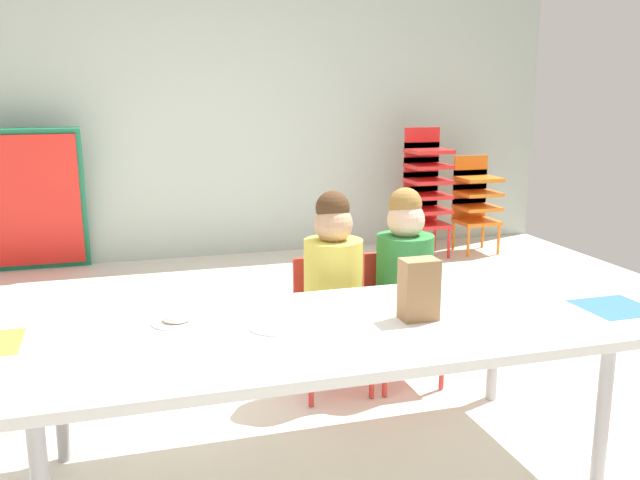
{
  "coord_description": "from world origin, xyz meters",
  "views": [
    {
      "loc": [
        -0.74,
        -3.0,
        1.37
      ],
      "look_at": [
        -0.01,
        -0.59,
        0.8
      ],
      "focal_mm": 38.79,
      "sensor_mm": 36.0,
      "label": 1
    }
  ],
  "objects_px": {
    "paper_plate_near_edge": "(177,322)",
    "paper_plate_center_table": "(275,327)",
    "craft_table": "(322,338)",
    "kid_chair_red_stack": "(426,185)",
    "kid_chair_orange_stack": "(475,198)",
    "seated_child_middle_seat": "(404,268)",
    "seated_child_near_camera": "(333,274)",
    "donut_powdered_on_plate": "(177,317)",
    "folded_activity_table": "(21,202)",
    "paper_bag_brown": "(419,289)"
  },
  "relations": [
    {
      "from": "paper_plate_near_edge",
      "to": "paper_plate_center_table",
      "type": "bearing_deg",
      "value": -25.14
    },
    {
      "from": "seated_child_near_camera",
      "to": "paper_plate_center_table",
      "type": "relative_size",
      "value": 5.1
    },
    {
      "from": "craft_table",
      "to": "kid_chair_red_stack",
      "type": "xyz_separation_m",
      "value": [
        1.77,
        2.93,
        0.06
      ]
    },
    {
      "from": "kid_chair_orange_stack",
      "to": "paper_bag_brown",
      "type": "bearing_deg",
      "value": -122.5
    },
    {
      "from": "folded_activity_table",
      "to": "donut_powdered_on_plate",
      "type": "xyz_separation_m",
      "value": [
        0.84,
        -3.07,
        0.04
      ]
    },
    {
      "from": "folded_activity_table",
      "to": "donut_powdered_on_plate",
      "type": "relative_size",
      "value": 10.62
    },
    {
      "from": "kid_chair_red_stack",
      "to": "paper_plate_near_edge",
      "type": "bearing_deg",
      "value": -129.38
    },
    {
      "from": "seated_child_near_camera",
      "to": "kid_chair_orange_stack",
      "type": "relative_size",
      "value": 1.15
    },
    {
      "from": "paper_plate_center_table",
      "to": "donut_powdered_on_plate",
      "type": "relative_size",
      "value": 1.76
    },
    {
      "from": "craft_table",
      "to": "paper_plate_near_edge",
      "type": "relative_size",
      "value": 10.86
    },
    {
      "from": "seated_child_middle_seat",
      "to": "kid_chair_red_stack",
      "type": "height_order",
      "value": "kid_chair_red_stack"
    },
    {
      "from": "kid_chair_red_stack",
      "to": "paper_plate_center_table",
      "type": "height_order",
      "value": "kid_chair_red_stack"
    },
    {
      "from": "folded_activity_table",
      "to": "paper_plate_center_table",
      "type": "relative_size",
      "value": 6.04
    },
    {
      "from": "craft_table",
      "to": "paper_plate_near_edge",
      "type": "bearing_deg",
      "value": 158.4
    },
    {
      "from": "paper_plate_near_edge",
      "to": "paper_plate_center_table",
      "type": "height_order",
      "value": "same"
    },
    {
      "from": "seated_child_middle_seat",
      "to": "donut_powdered_on_plate",
      "type": "height_order",
      "value": "seated_child_middle_seat"
    },
    {
      "from": "folded_activity_table",
      "to": "paper_plate_near_edge",
      "type": "distance_m",
      "value": 3.18
    },
    {
      "from": "folded_activity_table",
      "to": "paper_plate_center_table",
      "type": "distance_m",
      "value": 3.42
    },
    {
      "from": "kid_chair_orange_stack",
      "to": "donut_powdered_on_plate",
      "type": "relative_size",
      "value": 7.82
    },
    {
      "from": "kid_chair_orange_stack",
      "to": "folded_activity_table",
      "type": "bearing_deg",
      "value": 174.68
    },
    {
      "from": "seated_child_middle_seat",
      "to": "paper_plate_near_edge",
      "type": "distance_m",
      "value": 1.16
    },
    {
      "from": "seated_child_middle_seat",
      "to": "kid_chair_red_stack",
      "type": "xyz_separation_m",
      "value": [
        1.18,
        2.28,
        0.02
      ]
    },
    {
      "from": "kid_chair_red_stack",
      "to": "folded_activity_table",
      "type": "relative_size",
      "value": 0.96
    },
    {
      "from": "kid_chair_orange_stack",
      "to": "paper_bag_brown",
      "type": "relative_size",
      "value": 3.64
    },
    {
      "from": "craft_table",
      "to": "folded_activity_table",
      "type": "relative_size",
      "value": 1.8
    },
    {
      "from": "kid_chair_orange_stack",
      "to": "seated_child_middle_seat",
      "type": "bearing_deg",
      "value": -125.74
    },
    {
      "from": "seated_child_near_camera",
      "to": "seated_child_middle_seat",
      "type": "bearing_deg",
      "value": 0.0
    },
    {
      "from": "kid_chair_orange_stack",
      "to": "seated_child_near_camera",
      "type": "bearing_deg",
      "value": -131.01
    },
    {
      "from": "paper_bag_brown",
      "to": "seated_child_middle_seat",
      "type": "bearing_deg",
      "value": 70.52
    },
    {
      "from": "kid_chair_orange_stack",
      "to": "paper_bag_brown",
      "type": "distance_m",
      "value": 3.5
    },
    {
      "from": "folded_activity_table",
      "to": "craft_table",
      "type": "bearing_deg",
      "value": -67.99
    },
    {
      "from": "craft_table",
      "to": "seated_child_middle_seat",
      "type": "bearing_deg",
      "value": 47.73
    },
    {
      "from": "seated_child_near_camera",
      "to": "folded_activity_table",
      "type": "xyz_separation_m",
      "value": [
        -1.56,
        2.61,
        -0.02
      ]
    },
    {
      "from": "paper_plate_near_edge",
      "to": "donut_powdered_on_plate",
      "type": "bearing_deg",
      "value": 0.0
    },
    {
      "from": "kid_chair_orange_stack",
      "to": "paper_bag_brown",
      "type": "xyz_separation_m",
      "value": [
        -1.88,
        -2.94,
        0.21
      ]
    },
    {
      "from": "paper_bag_brown",
      "to": "paper_plate_center_table",
      "type": "relative_size",
      "value": 1.22
    },
    {
      "from": "craft_table",
      "to": "paper_plate_center_table",
      "type": "height_order",
      "value": "paper_plate_center_table"
    },
    {
      "from": "folded_activity_table",
      "to": "paper_bag_brown",
      "type": "distance_m",
      "value": 3.68
    },
    {
      "from": "seated_child_middle_seat",
      "to": "kid_chair_orange_stack",
      "type": "distance_m",
      "value": 2.81
    },
    {
      "from": "kid_chair_orange_stack",
      "to": "donut_powdered_on_plate",
      "type": "distance_m",
      "value": 3.85
    },
    {
      "from": "seated_child_near_camera",
      "to": "donut_powdered_on_plate",
      "type": "relative_size",
      "value": 8.97
    },
    {
      "from": "donut_powdered_on_plate",
      "to": "craft_table",
      "type": "bearing_deg",
      "value": -21.6
    },
    {
      "from": "craft_table",
      "to": "paper_plate_center_table",
      "type": "distance_m",
      "value": 0.17
    },
    {
      "from": "seated_child_near_camera",
      "to": "paper_bag_brown",
      "type": "height_order",
      "value": "seated_child_near_camera"
    },
    {
      "from": "kid_chair_red_stack",
      "to": "paper_bag_brown",
      "type": "distance_m",
      "value": 3.27
    },
    {
      "from": "seated_child_middle_seat",
      "to": "seated_child_near_camera",
      "type": "bearing_deg",
      "value": 180.0
    },
    {
      "from": "seated_child_near_camera",
      "to": "donut_powdered_on_plate",
      "type": "xyz_separation_m",
      "value": [
        -0.72,
        -0.46,
        0.02
      ]
    },
    {
      "from": "paper_plate_center_table",
      "to": "seated_child_near_camera",
      "type": "bearing_deg",
      "value": 56.38
    },
    {
      "from": "seated_child_middle_seat",
      "to": "donut_powdered_on_plate",
      "type": "relative_size",
      "value": 8.97
    },
    {
      "from": "seated_child_middle_seat",
      "to": "folded_activity_table",
      "type": "distance_m",
      "value": 3.23
    }
  ]
}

